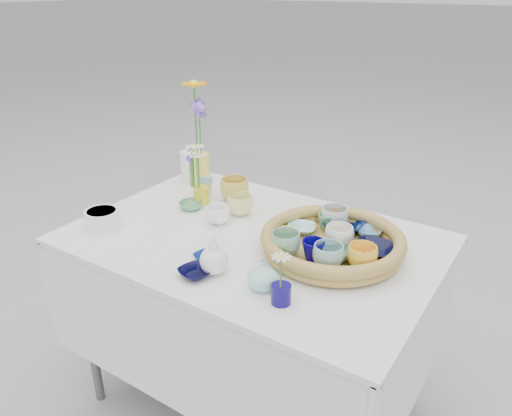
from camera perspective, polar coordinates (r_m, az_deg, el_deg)
The scene contains 34 objects.
ground at distance 2.22m, azimuth -0.30°, elevation -21.08°, with size 80.00×80.00×0.00m, color #989898.
display_table at distance 2.22m, azimuth -0.30°, elevation -21.08°, with size 1.26×0.86×0.77m, color white, non-canonical shape.
wicker_tray at distance 1.66m, azimuth 8.70°, elevation -3.95°, with size 0.47×0.47×0.08m, color brown, non-canonical shape.
tray_ceramic_0 at distance 1.79m, azimuth 9.95°, elevation -1.84°, with size 0.15×0.15×0.04m, color #02164B.
tray_ceramic_1 at distance 1.65m, azimuth 13.31°, elevation -4.62°, with size 0.13×0.13×0.03m, color black.
tray_ceramic_2 at distance 1.56m, azimuth 12.04°, elevation -5.46°, with size 0.09×0.09×0.07m, color yellow.
tray_ceramic_3 at distance 1.60m, azimuth 8.83°, elevation -5.13°, with size 0.12×0.12×0.04m, color #51856D.
tray_ceramic_4 at distance 1.60m, azimuth 3.38°, elevation -4.06°, with size 0.10×0.10×0.08m, color #77A985.
tray_ceramic_5 at distance 1.76m, azimuth 5.22°, elevation -2.34°, with size 0.10×0.10×0.02m, color #9FD2D0.
tray_ceramic_6 at distance 1.79m, azimuth 8.94°, elevation -1.07°, with size 0.10×0.10×0.08m, color silver.
tray_ceramic_7 at distance 1.66m, azimuth 9.47°, elevation -3.26°, with size 0.10×0.10×0.08m, color white.
tray_ceramic_8 at distance 1.76m, azimuth 12.78°, elevation -2.73°, with size 0.08×0.08×0.03m, color #68A7CF.
tray_ceramic_9 at distance 1.58m, azimuth 6.54°, elevation -4.80°, with size 0.07×0.07×0.07m, color #070064.
tray_ceramic_10 at distance 1.71m, azimuth 3.55°, elevation -3.08°, with size 0.09×0.09×0.03m, color #E9EC7E.
tray_ceramic_11 at distance 1.54m, azimuth 8.24°, elevation -5.46°, with size 0.10×0.10×0.08m, color #89B9B3.
tray_ceramic_12 at distance 1.78m, azimuth 8.08°, elevation -1.53°, with size 0.06×0.06×0.06m, color #599C67.
loose_ceramic_0 at distance 2.04m, azimuth -2.48°, elevation 2.16°, with size 0.12×0.12×0.09m, color gold.
loose_ceramic_1 at distance 1.91m, azimuth -1.86°, elevation 0.40°, with size 0.10×0.10×0.08m, color #DEE082.
loose_ceramic_2 at distance 1.98m, azimuth -7.44°, elevation 0.31°, with size 0.09×0.09×0.03m, color #589A61.
loose_ceramic_3 at distance 1.85m, azimuth -4.35°, elevation -0.75°, with size 0.09×0.09×0.07m, color white.
loose_ceramic_4 at distance 1.62m, azimuth -5.40°, elevation -5.65°, with size 0.09×0.09×0.02m, color navy.
loose_ceramic_5 at distance 2.12m, azimuth -5.81°, elevation 2.52°, with size 0.07×0.07×0.06m, color #90BAAF.
loose_ceramic_6 at distance 1.54m, azimuth -6.92°, elevation -7.32°, with size 0.10×0.10×0.02m, color black.
fluted_bowl at distance 1.90m, azimuth -17.16°, elevation -1.18°, with size 0.13×0.13×0.07m, color white, non-canonical shape.
bud_vase_paleblue at distance 1.52m, azimuth -4.84°, elevation -5.22°, with size 0.09×0.09×0.14m, color white, non-canonical shape.
bud_vase_seafoam at distance 1.45m, azimuth 0.75°, elevation -7.60°, with size 0.09×0.09×0.09m, color #96D7C8.
bud_vase_cobalt at distance 1.41m, azimuth 2.88°, elevation -9.80°, with size 0.06×0.06×0.06m, color #0F0852.
single_daisy at distance 1.35m, azimuth 2.85°, elevation -7.40°, with size 0.06×0.06×0.12m, color white, non-canonical shape.
tall_vase_yellow at distance 2.20m, azimuth -6.29°, elevation 4.45°, with size 0.07×0.07×0.14m, color #FFE350.
gerbera at distance 2.15m, azimuth -6.91°, elevation 9.99°, with size 0.12×0.12×0.32m, color #FF9600, non-canonical shape.
hydrangea at distance 2.15m, azimuth -6.41°, elevation 8.61°, with size 0.08×0.08×0.27m, color #5649A5, non-canonical shape.
white_pitcher at distance 2.25m, azimuth -7.34°, elevation 4.73°, with size 0.14×0.10×0.13m, color white, non-canonical shape.
daisy_cup at distance 2.02m, azimuth -6.27°, elevation 1.51°, with size 0.06×0.06×0.07m, color gold.
daisy_posy at distance 1.98m, azimuth -6.89°, elevation 4.66°, with size 0.09×0.09×0.17m, color white, non-canonical shape.
Camera 1 is at (0.86, -1.29, 1.59)m, focal length 35.00 mm.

